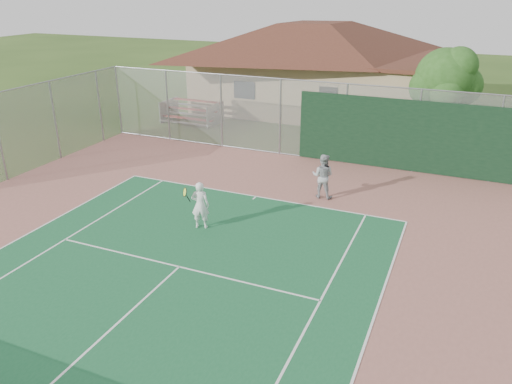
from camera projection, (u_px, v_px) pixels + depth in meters
back_fence at (347, 126)px, 21.58m from camera, size 20.08×0.11×3.53m
side_fence_left at (55, 121)px, 22.16m from camera, size 0.08×9.00×3.50m
clubhouse at (314, 58)px, 30.76m from camera, size 14.51×9.72×6.24m
bleachers at (191, 112)px, 28.48m from camera, size 3.25×2.01×1.19m
tree at (446, 80)px, 23.98m from camera, size 3.38×3.20×4.71m
player_white_front at (200, 205)px, 15.98m from camera, size 0.89×0.76×1.63m
player_grey_back at (323, 177)px, 18.30m from camera, size 0.82×0.65×1.67m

